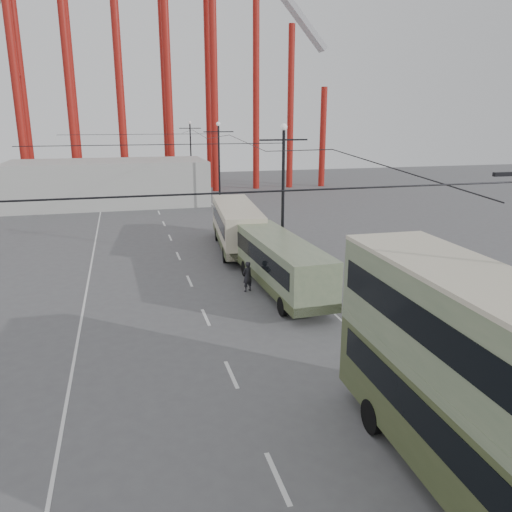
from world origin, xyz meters
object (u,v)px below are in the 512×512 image
object	(u,v)px
pedestrian	(247,277)
single_decker_green	(280,262)
single_decker_cream	(237,225)
double_decker_bus	(481,382)

from	to	relation	value
pedestrian	single_decker_green	bearing A→B (deg)	141.49
single_decker_cream	double_decker_bus	bearing A→B (deg)	-83.82
single_decker_cream	pedestrian	xyz separation A→B (m)	(-1.56, -9.51, -1.03)
double_decker_bus	single_decker_green	world-z (taller)	double_decker_bus
single_decker_cream	pedestrian	distance (m)	9.69
single_decker_green	pedestrian	xyz separation A→B (m)	(-1.81, 0.39, -0.85)
single_decker_green	single_decker_cream	xyz separation A→B (m)	(-0.25, 9.90, 0.18)
pedestrian	single_decker_cream	bearing A→B (deg)	-125.75
single_decker_cream	single_decker_green	bearing A→B (deg)	-82.64
double_decker_bus	single_decker_green	size ratio (longest dim) A/B	1.01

